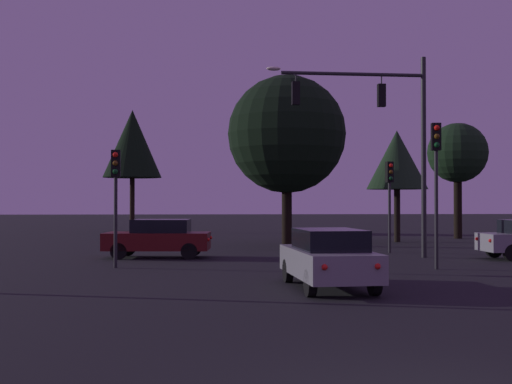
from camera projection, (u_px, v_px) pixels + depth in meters
name	position (u px, v px, depth m)	size (l,w,h in m)	color
ground_plane	(261.00, 247.00, 31.37)	(168.00, 168.00, 0.00)	black
traffic_signal_mast_arm	(383.00, 122.00, 25.50)	(6.40, 0.53, 7.98)	#232326
traffic_light_corner_left	(436.00, 166.00, 21.19)	(0.33, 0.37, 4.81)	#232326
traffic_light_corner_right	(116.00, 184.00, 21.60)	(0.31, 0.36, 3.95)	#232326
traffic_light_median	(390.00, 188.00, 28.01)	(0.34, 0.37, 3.96)	#232326
car_nearside_lane	(328.00, 257.00, 16.44)	(2.05, 4.33, 1.52)	gray
car_crossing_left	(158.00, 238.00, 25.54)	(4.28, 2.13, 1.52)	#4C0F0F
tree_behind_sign	(397.00, 160.00, 35.65)	(3.36, 3.36, 6.17)	black
tree_left_far	(287.00, 135.00, 32.74)	(5.98, 5.98, 8.64)	black
tree_center_horizon	(458.00, 154.00, 38.99)	(3.60, 3.60, 6.99)	black
tree_right_cluster	(132.00, 144.00, 47.39)	(4.27, 4.27, 8.99)	black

